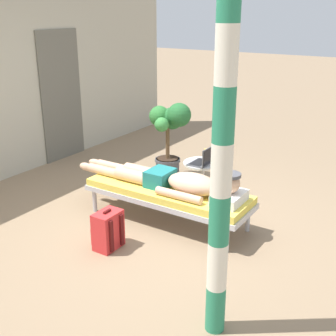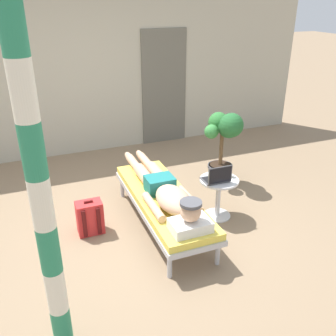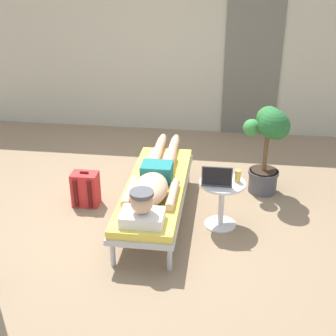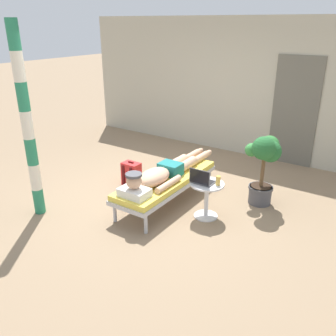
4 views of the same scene
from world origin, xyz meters
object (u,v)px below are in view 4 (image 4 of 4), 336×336
backpack (132,174)px  potted_plant (264,161)px  side_table (207,194)px  drink_glass (218,181)px  porch_post (27,125)px  laptop (202,180)px  person_reclining (163,173)px  lounge_chair (167,181)px

backpack → potted_plant: size_ratio=0.38×
side_table → drink_glass: drink_glass is taller
drink_glass → porch_post: 2.66m
backpack → laptop: bearing=-11.2°
person_reclining → porch_post: 1.98m
laptop → drink_glass: bearing=20.6°
drink_glass → potted_plant: bearing=65.5°
backpack → porch_post: (-0.51, -1.49, 1.12)m
potted_plant → backpack: bearing=-164.8°
lounge_chair → backpack: (-0.85, 0.19, -0.15)m
potted_plant → person_reclining: bearing=-145.3°
backpack → lounge_chair: bearing=-12.6°
lounge_chair → drink_glass: drink_glass is taller
lounge_chair → drink_glass: size_ratio=14.94×
side_table → laptop: (-0.06, -0.05, 0.23)m
person_reclining → laptop: laptop is taller
lounge_chair → potted_plant: potted_plant is taller
side_table → drink_glass: 0.28m
lounge_chair → porch_post: bearing=-136.1°
laptop → backpack: bearing=168.8°
side_table → laptop: size_ratio=1.69×
lounge_chair → side_table: side_table is taller
person_reclining → laptop: 0.66m
drink_glass → potted_plant: (0.36, 0.78, 0.11)m
potted_plant → side_table: bearing=-122.1°
person_reclining → porch_post: bearing=-138.3°
potted_plant → porch_post: 3.35m
drink_glass → porch_post: bearing=-150.2°
person_reclining → laptop: (0.65, -0.01, 0.06)m
porch_post → potted_plant: bearing=38.6°
laptop → porch_post: size_ratio=0.12×
drink_glass → backpack: (-1.71, 0.22, -0.39)m
drink_glass → backpack: 1.77m
laptop → potted_plant: bearing=56.6°
potted_plant → porch_post: bearing=-141.4°
lounge_chair → side_table: (0.71, -0.06, 0.01)m
lounge_chair → potted_plant: 1.47m
side_table → backpack: size_ratio=1.23×
lounge_chair → potted_plant: size_ratio=1.77×
potted_plant → porch_post: (-2.57, -2.05, 0.62)m
lounge_chair → potted_plant: bearing=31.5°
side_table → backpack: (-1.56, 0.25, -0.16)m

